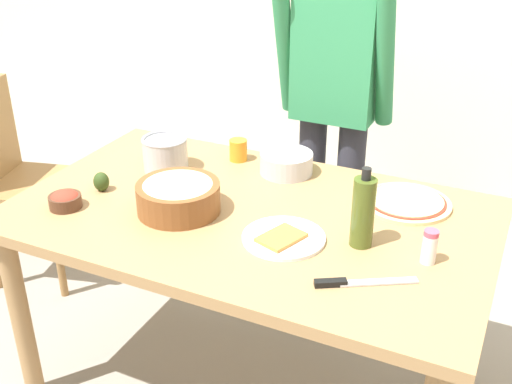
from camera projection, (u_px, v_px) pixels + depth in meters
name	position (u px, v px, depth m)	size (l,w,h in m)	color
ground	(251.00, 382.00, 2.44)	(8.00, 8.00, 0.00)	gray
dining_table	(250.00, 235.00, 2.14)	(1.60, 0.96, 0.76)	#A37A4C
person_cook	(335.00, 97.00, 2.62)	(0.49, 0.25, 1.62)	#2D2D38
chair_wooden_left	(17.00, 172.00, 2.90)	(0.49, 0.49, 0.95)	olive
pizza_raw_on_board	(407.00, 202.00, 2.14)	(0.30, 0.30, 0.02)	beige
plate_with_slice	(283.00, 238.00, 1.93)	(0.26, 0.26, 0.02)	white
popcorn_bowl	(178.00, 195.00, 2.08)	(0.28, 0.28, 0.11)	brown
mixing_bowl_steel	(286.00, 163.00, 2.36)	(0.20, 0.20, 0.08)	#B7B7BC
small_sauce_bowl	(65.00, 200.00, 2.11)	(0.11, 0.11, 0.06)	#4C2D1E
olive_oil_bottle	(363.00, 212.00, 1.86)	(0.07, 0.07, 0.26)	#47561E
steel_pot	(165.00, 153.00, 2.37)	(0.17, 0.17, 0.13)	#B7B7BC
cup_orange	(238.00, 150.00, 2.46)	(0.07, 0.07, 0.09)	orange
salt_shaker	(430.00, 247.00, 1.80)	(0.04, 0.04, 0.11)	white
chef_knife	(353.00, 282.00, 1.72)	(0.26, 0.17, 0.02)	silver
avocado	(101.00, 182.00, 2.22)	(0.06, 0.06, 0.07)	#2D4219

